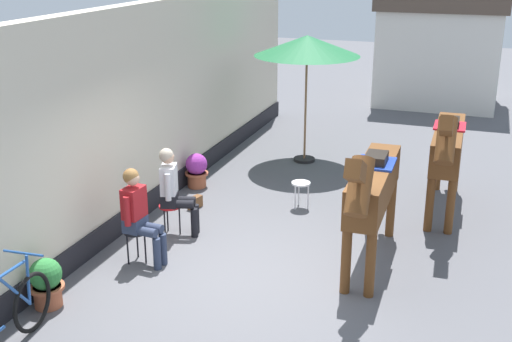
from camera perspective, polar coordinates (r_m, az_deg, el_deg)
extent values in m
plane|color=#56565B|center=(11.61, 4.84, -2.36)|extent=(40.00, 40.00, 0.00)
cube|color=beige|center=(10.69, -10.42, 5.06)|extent=(0.30, 14.00, 3.40)
cube|color=black|center=(11.14, -9.87, -2.55)|extent=(0.34, 14.00, 0.36)
cube|color=silver|center=(18.99, 15.66, 9.54)|extent=(3.20, 2.40, 2.60)
cylinder|color=black|center=(9.29, -10.46, -5.21)|extent=(0.34, 0.34, 0.03)
cylinder|color=black|center=(9.31, -9.65, -6.71)|extent=(0.02, 0.02, 0.45)
cylinder|color=black|center=(9.51, -10.33, -6.19)|extent=(0.02, 0.02, 0.45)
cylinder|color=black|center=(9.33, -11.15, -6.76)|extent=(0.02, 0.02, 0.45)
cube|color=#2D3851|center=(9.24, -10.50, -4.56)|extent=(0.26, 0.34, 0.20)
cube|color=maroon|center=(9.12, -10.63, -2.72)|extent=(0.24, 0.35, 0.44)
sphere|color=tan|center=(8.99, -10.76, -0.65)|extent=(0.20, 0.20, 0.20)
sphere|color=olive|center=(8.99, -10.88, -0.45)|extent=(0.22, 0.22, 0.22)
cylinder|color=#2D3851|center=(9.22, -9.22, -4.87)|extent=(0.39, 0.16, 0.13)
cylinder|color=#2D3851|center=(9.25, -8.12, -6.77)|extent=(0.11, 0.11, 0.46)
cylinder|color=#2D3851|center=(9.10, -9.76, -5.24)|extent=(0.39, 0.16, 0.13)
cylinder|color=#2D3851|center=(9.13, -8.64, -7.17)|extent=(0.11, 0.11, 0.46)
cylinder|color=maroon|center=(9.28, -9.82, -2.61)|extent=(0.09, 0.09, 0.42)
cylinder|color=maroon|center=(8.97, -11.20, -3.47)|extent=(0.09, 0.09, 0.42)
cylinder|color=red|center=(10.07, -7.53, -3.06)|extent=(0.34, 0.34, 0.03)
cylinder|color=black|center=(10.14, -6.69, -4.33)|extent=(0.02, 0.02, 0.45)
cylinder|color=black|center=(10.29, -7.74, -4.03)|extent=(0.02, 0.02, 0.45)
cylinder|color=black|center=(10.07, -7.98, -4.57)|extent=(0.02, 0.02, 0.45)
cube|color=black|center=(10.03, -7.56, -2.45)|extent=(0.32, 0.38, 0.20)
cube|color=silver|center=(9.92, -7.64, -0.73)|extent=(0.31, 0.39, 0.44)
sphere|color=tan|center=(9.81, -7.72, 1.19)|extent=(0.20, 0.20, 0.20)
sphere|color=#B2A38E|center=(9.80, -7.85, 1.36)|extent=(0.22, 0.22, 0.22)
cylinder|color=black|center=(10.09, -6.40, -2.57)|extent=(0.40, 0.23, 0.13)
cylinder|color=black|center=(10.18, -5.28, -4.16)|extent=(0.11, 0.11, 0.46)
cylinder|color=black|center=(9.95, -6.54, -2.91)|extent=(0.40, 0.23, 0.13)
cylinder|color=black|center=(10.03, -5.40, -4.52)|extent=(0.11, 0.11, 0.46)
cylinder|color=silver|center=(10.12, -7.32, -0.62)|extent=(0.09, 0.09, 0.42)
cylinder|color=silver|center=(9.75, -7.71, -1.41)|extent=(0.09, 0.09, 0.42)
cube|color=brown|center=(9.03, 10.24, -1.15)|extent=(0.48, 2.21, 0.52)
cylinder|color=brown|center=(8.40, 9.96, -8.03)|extent=(0.13, 0.13, 0.90)
cylinder|color=brown|center=(8.44, 7.87, -7.77)|extent=(0.13, 0.13, 0.90)
cylinder|color=brown|center=(10.15, 11.71, -3.22)|extent=(0.13, 0.13, 0.90)
cylinder|color=brown|center=(10.19, 9.98, -3.02)|extent=(0.13, 0.13, 0.90)
cylinder|color=brown|center=(7.78, 9.04, -1.37)|extent=(0.29, 0.64, 0.73)
cube|color=brown|center=(7.36, 8.70, -0.02)|extent=(0.19, 0.53, 0.40)
cube|color=black|center=(7.75, 9.12, -0.35)|extent=(0.05, 0.63, 0.48)
cylinder|color=black|center=(10.18, 11.14, -0.49)|extent=(0.10, 0.10, 0.65)
cube|color=navy|center=(9.03, 10.44, 0.69)|extent=(0.51, 0.61, 0.03)
cube|color=black|center=(9.01, 10.47, 1.12)|extent=(0.29, 0.44, 0.12)
cube|color=brown|center=(11.16, 16.43, 2.31)|extent=(0.47, 2.21, 0.52)
cylinder|color=brown|center=(10.46, 16.62, -2.97)|extent=(0.13, 0.13, 0.90)
cylinder|color=brown|center=(10.46, 14.93, -2.79)|extent=(0.13, 0.13, 0.90)
cylinder|color=brown|center=(12.28, 17.08, 0.28)|extent=(0.13, 0.13, 0.90)
cylinder|color=brown|center=(12.29, 15.64, 0.44)|extent=(0.13, 0.13, 0.90)
cylinder|color=brown|center=(9.90, 16.26, 2.58)|extent=(0.29, 0.64, 0.73)
cube|color=brown|center=(9.49, 16.32, 3.80)|extent=(0.19, 0.53, 0.40)
cube|color=black|center=(9.88, 16.34, 3.38)|extent=(0.05, 0.63, 0.48)
cylinder|color=black|center=(12.33, 16.59, 2.53)|extent=(0.10, 0.10, 0.65)
cube|color=red|center=(11.18, 16.58, 3.79)|extent=(0.51, 0.61, 0.03)
cube|color=black|center=(11.17, 16.62, 4.14)|extent=(0.29, 0.44, 0.12)
cylinder|color=#A85638|center=(8.61, -17.72, -10.34)|extent=(0.34, 0.34, 0.28)
cylinder|color=#A85638|center=(8.55, -17.80, -9.64)|extent=(0.43, 0.43, 0.04)
sphere|color=#2D7A38|center=(8.47, -17.93, -8.57)|extent=(0.40, 0.40, 0.40)
cylinder|color=#A85638|center=(12.11, -5.19, -0.75)|extent=(0.34, 0.34, 0.28)
cylinder|color=#A85638|center=(12.07, -5.21, -0.21)|extent=(0.43, 0.43, 0.04)
sphere|color=purple|center=(12.01, -5.23, 0.60)|extent=(0.40, 0.40, 0.40)
torus|color=black|center=(8.08, -18.96, -10.80)|extent=(0.10, 0.71, 0.71)
cylinder|color=#235199|center=(7.73, -20.39, -9.77)|extent=(0.07, 0.50, 0.60)
cylinder|color=#235199|center=(7.50, -21.33, -8.53)|extent=(0.09, 0.80, 0.09)
cylinder|color=#235199|center=(7.92, -19.29, -8.99)|extent=(0.04, 0.09, 0.60)
cylinder|color=#235199|center=(7.75, -19.67, -6.78)|extent=(0.50, 0.06, 0.03)
cylinder|color=black|center=(13.58, 4.24, 1.02)|extent=(0.44, 0.44, 0.06)
cylinder|color=olive|center=(13.29, 4.35, 5.41)|extent=(0.04, 0.04, 2.20)
cone|color=#1E6638|center=(13.04, 4.49, 10.88)|extent=(2.10, 2.10, 0.40)
cylinder|color=white|center=(11.02, 3.95, -1.07)|extent=(0.32, 0.32, 0.03)
cylinder|color=silver|center=(11.07, 4.57, -2.26)|extent=(0.02, 0.02, 0.43)
cylinder|color=silver|center=(11.22, 3.76, -1.94)|extent=(0.02, 0.02, 0.43)
cylinder|color=silver|center=(11.02, 3.44, -2.34)|extent=(0.02, 0.02, 0.43)
cube|color=brown|center=(11.15, -5.35, -2.75)|extent=(0.18, 0.30, 0.20)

